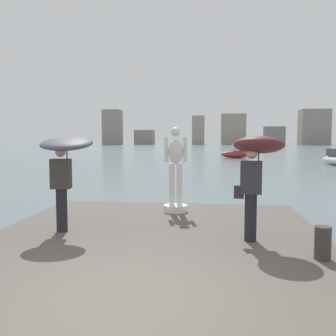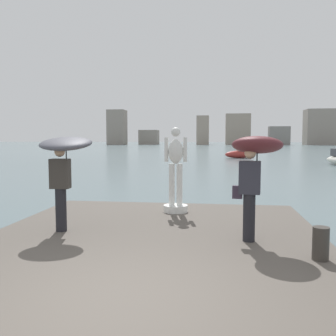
{
  "view_description": "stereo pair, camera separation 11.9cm",
  "coord_description": "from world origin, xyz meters",
  "views": [
    {
      "loc": [
        1.07,
        -4.0,
        2.29
      ],
      "look_at": [
        0.0,
        5.0,
        1.55
      ],
      "focal_mm": 38.79,
      "sensor_mm": 36.0,
      "label": 1
    },
    {
      "loc": [
        1.18,
        -3.99,
        2.29
      ],
      "look_at": [
        0.0,
        5.0,
        1.55
      ],
      "focal_mm": 38.79,
      "sensor_mm": 36.0,
      "label": 2
    }
  ],
  "objects": [
    {
      "name": "statue_white_figure",
      "position": [
        0.17,
        5.2,
        1.31
      ],
      "size": [
        0.62,
        0.62,
        2.17
      ],
      "color": "white",
      "rests_on": "pier"
    },
    {
      "name": "ground_plane",
      "position": [
        0.0,
        40.0,
        0.0
      ],
      "size": [
        400.0,
        400.0,
        0.0
      ],
      "primitive_type": "plane",
      "color": "slate"
    },
    {
      "name": "onlooker_right",
      "position": [
        1.89,
        2.73,
        1.9
      ],
      "size": [
        1.05,
        1.08,
        1.99
      ],
      "color": "black",
      "rests_on": "pier"
    },
    {
      "name": "pier",
      "position": [
        0.0,
        1.73,
        0.2
      ],
      "size": [
        6.56,
        9.46,
        0.4
      ],
      "primitive_type": "cube",
      "color": "#564F47",
      "rests_on": "ground"
    },
    {
      "name": "mooring_bollard",
      "position": [
        2.82,
        1.79,
        0.66
      ],
      "size": [
        0.25,
        0.25,
        0.52
      ],
      "primitive_type": "cylinder",
      "color": "#38332D",
      "rests_on": "pier"
    },
    {
      "name": "distant_skyline",
      "position": [
        6.06,
        132.51,
        5.57
      ],
      "size": [
        81.95,
        13.24,
        12.98
      ],
      "color": "gray",
      "rests_on": "ground"
    },
    {
      "name": "boat_near",
      "position": [
        4.02,
        39.28,
        0.6
      ],
      "size": [
        3.82,
        2.44,
        1.73
      ],
      "color": "#9E2D28",
      "rests_on": "ground"
    },
    {
      "name": "onlooker_left",
      "position": [
        -1.85,
        2.99,
        1.92
      ],
      "size": [
        1.11,
        1.13,
        1.98
      ],
      "color": "black",
      "rests_on": "pier"
    }
  ]
}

